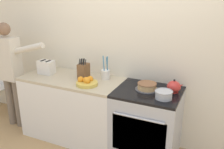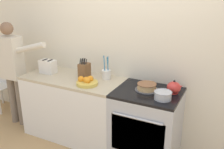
{
  "view_description": "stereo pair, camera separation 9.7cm",
  "coord_description": "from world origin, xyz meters",
  "px_view_note": "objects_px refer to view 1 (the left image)",
  "views": [
    {
      "loc": [
        1.08,
        -2.31,
        2.04
      ],
      "look_at": [
        -0.11,
        0.29,
        1.03
      ],
      "focal_mm": 40.0,
      "sensor_mm": 36.0,
      "label": 1
    },
    {
      "loc": [
        1.17,
        -2.27,
        2.04
      ],
      "look_at": [
        -0.11,
        0.29,
        1.03
      ],
      "focal_mm": 40.0,
      "sensor_mm": 36.0,
      "label": 2
    }
  ],
  "objects_px": {
    "stove_range": "(146,124)",
    "person_baker": "(10,67)",
    "tea_kettle": "(174,87)",
    "knife_block": "(84,71)",
    "layer_cake": "(147,87)",
    "utensil_crock": "(106,74)",
    "fruit_bowl": "(87,82)",
    "toaster": "(46,67)",
    "mixing_bowl": "(164,95)"
  },
  "relations": [
    {
      "from": "stove_range",
      "to": "layer_cake",
      "type": "bearing_deg",
      "value": 128.08
    },
    {
      "from": "stove_range",
      "to": "tea_kettle",
      "type": "relative_size",
      "value": 4.52
    },
    {
      "from": "fruit_bowl",
      "to": "toaster",
      "type": "xyz_separation_m",
      "value": [
        -0.73,
        0.14,
        0.06
      ]
    },
    {
      "from": "knife_block",
      "to": "toaster",
      "type": "relative_size",
      "value": 1.22
    },
    {
      "from": "toaster",
      "to": "person_baker",
      "type": "bearing_deg",
      "value": -166.61
    },
    {
      "from": "utensil_crock",
      "to": "toaster",
      "type": "bearing_deg",
      "value": -169.96
    },
    {
      "from": "stove_range",
      "to": "toaster",
      "type": "bearing_deg",
      "value": 179.7
    },
    {
      "from": "tea_kettle",
      "to": "knife_block",
      "type": "height_order",
      "value": "knife_block"
    },
    {
      "from": "layer_cake",
      "to": "utensil_crock",
      "type": "distance_m",
      "value": 0.62
    },
    {
      "from": "fruit_bowl",
      "to": "person_baker",
      "type": "height_order",
      "value": "person_baker"
    },
    {
      "from": "stove_range",
      "to": "mixing_bowl",
      "type": "distance_m",
      "value": 0.55
    },
    {
      "from": "stove_range",
      "to": "person_baker",
      "type": "height_order",
      "value": "person_baker"
    },
    {
      "from": "stove_range",
      "to": "knife_block",
      "type": "distance_m",
      "value": 1.06
    },
    {
      "from": "mixing_bowl",
      "to": "utensil_crock",
      "type": "distance_m",
      "value": 0.9
    },
    {
      "from": "mixing_bowl",
      "to": "utensil_crock",
      "type": "relative_size",
      "value": 0.62
    },
    {
      "from": "layer_cake",
      "to": "mixing_bowl",
      "type": "height_order",
      "value": "mixing_bowl"
    },
    {
      "from": "layer_cake",
      "to": "utensil_crock",
      "type": "relative_size",
      "value": 0.87
    },
    {
      "from": "utensil_crock",
      "to": "fruit_bowl",
      "type": "bearing_deg",
      "value": -113.14
    },
    {
      "from": "knife_block",
      "to": "fruit_bowl",
      "type": "distance_m",
      "value": 0.25
    },
    {
      "from": "tea_kettle",
      "to": "toaster",
      "type": "distance_m",
      "value": 1.77
    },
    {
      "from": "stove_range",
      "to": "mixing_bowl",
      "type": "xyz_separation_m",
      "value": [
        0.21,
        -0.13,
        0.49
      ]
    },
    {
      "from": "layer_cake",
      "to": "mixing_bowl",
      "type": "distance_m",
      "value": 0.29
    },
    {
      "from": "tea_kettle",
      "to": "mixing_bowl",
      "type": "relative_size",
      "value": 0.99
    },
    {
      "from": "mixing_bowl",
      "to": "utensil_crock",
      "type": "bearing_deg",
      "value": 161.39
    },
    {
      "from": "fruit_bowl",
      "to": "toaster",
      "type": "relative_size",
      "value": 1.13
    },
    {
      "from": "knife_block",
      "to": "person_baker",
      "type": "distance_m",
      "value": 1.15
    },
    {
      "from": "fruit_bowl",
      "to": "layer_cake",
      "type": "bearing_deg",
      "value": 12.63
    },
    {
      "from": "fruit_bowl",
      "to": "toaster",
      "type": "bearing_deg",
      "value": 169.52
    },
    {
      "from": "tea_kettle",
      "to": "knife_block",
      "type": "relative_size",
      "value": 0.67
    },
    {
      "from": "layer_cake",
      "to": "knife_block",
      "type": "bearing_deg",
      "value": 178.54
    },
    {
      "from": "tea_kettle",
      "to": "person_baker",
      "type": "height_order",
      "value": "person_baker"
    },
    {
      "from": "utensil_crock",
      "to": "fruit_bowl",
      "type": "distance_m",
      "value": 0.31
    },
    {
      "from": "mixing_bowl",
      "to": "person_baker",
      "type": "relative_size",
      "value": 0.12
    },
    {
      "from": "utensil_crock",
      "to": "mixing_bowl",
      "type": "bearing_deg",
      "value": -18.61
    },
    {
      "from": "stove_range",
      "to": "knife_block",
      "type": "relative_size",
      "value": 3.04
    },
    {
      "from": "knife_block",
      "to": "person_baker",
      "type": "height_order",
      "value": "person_baker"
    },
    {
      "from": "layer_cake",
      "to": "person_baker",
      "type": "distance_m",
      "value": 2.03
    },
    {
      "from": "tea_kettle",
      "to": "toaster",
      "type": "height_order",
      "value": "toaster"
    },
    {
      "from": "stove_range",
      "to": "tea_kettle",
      "type": "distance_m",
      "value": 0.59
    },
    {
      "from": "tea_kettle",
      "to": "toaster",
      "type": "xyz_separation_m",
      "value": [
        -1.77,
        -0.09,
        0.03
      ]
    },
    {
      "from": "knife_block",
      "to": "stove_range",
      "type": "bearing_deg",
      "value": -3.7
    },
    {
      "from": "fruit_bowl",
      "to": "tea_kettle",
      "type": "bearing_deg",
      "value": 12.32
    },
    {
      "from": "knife_block",
      "to": "person_baker",
      "type": "xyz_separation_m",
      "value": [
        -1.13,
        -0.18,
        -0.04
      ]
    },
    {
      "from": "mixing_bowl",
      "to": "tea_kettle",
      "type": "bearing_deg",
      "value": 74.05
    },
    {
      "from": "toaster",
      "to": "mixing_bowl",
      "type": "bearing_deg",
      "value": -4.53
    },
    {
      "from": "tea_kettle",
      "to": "mixing_bowl",
      "type": "distance_m",
      "value": 0.24
    },
    {
      "from": "knife_block",
      "to": "toaster",
      "type": "bearing_deg",
      "value": -174.93
    },
    {
      "from": "mixing_bowl",
      "to": "knife_block",
      "type": "xyz_separation_m",
      "value": [
        -1.12,
        0.19,
        0.06
      ]
    },
    {
      "from": "mixing_bowl",
      "to": "fruit_bowl",
      "type": "bearing_deg",
      "value": -179.98
    },
    {
      "from": "utensil_crock",
      "to": "person_baker",
      "type": "distance_m",
      "value": 1.44
    }
  ]
}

